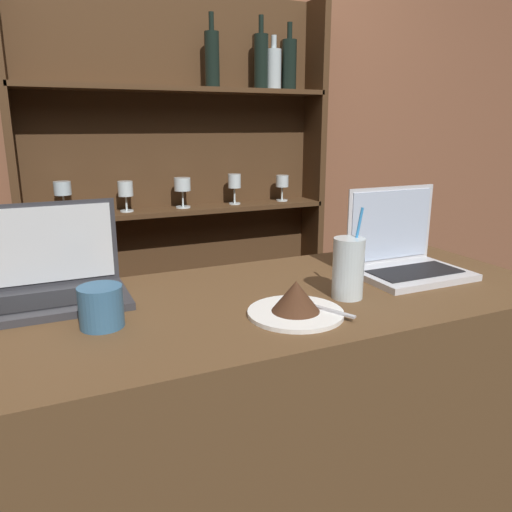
{
  "coord_description": "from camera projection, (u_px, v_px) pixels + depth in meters",
  "views": [
    {
      "loc": [
        -0.46,
        -0.76,
        1.45
      ],
      "look_at": [
        0.04,
        0.35,
        1.13
      ],
      "focal_mm": 35.0,
      "sensor_mm": 36.0,
      "label": 1
    }
  ],
  "objects": [
    {
      "name": "bar_counter",
      "position": [
        247.0,
        477.0,
        1.37
      ],
      "size": [
        1.65,
        0.63,
        1.03
      ],
      "color": "brown",
      "rests_on": "ground_plane"
    },
    {
      "name": "back_wall",
      "position": [
        142.0,
        149.0,
        2.15
      ],
      "size": [
        7.0,
        0.06,
        2.7
      ],
      "color": "brown",
      "rests_on": "ground_plane"
    },
    {
      "name": "back_shelf",
      "position": [
        184.0,
        219.0,
        2.22
      ],
      "size": [
        1.32,
        0.18,
        1.99
      ],
      "color": "#472D19",
      "rests_on": "ground_plane"
    },
    {
      "name": "laptop_near",
      "position": [
        57.0,
        280.0,
        1.22
      ],
      "size": [
        0.32,
        0.23,
        0.23
      ],
      "color": "#333338",
      "rests_on": "bar_counter"
    },
    {
      "name": "laptop_far",
      "position": [
        404.0,
        255.0,
        1.44
      ],
      "size": [
        0.3,
        0.22,
        0.25
      ],
      "color": "silver",
      "rests_on": "bar_counter"
    },
    {
      "name": "cake_plate",
      "position": [
        296.0,
        302.0,
        1.13
      ],
      "size": [
        0.22,
        0.22,
        0.08
      ],
      "color": "white",
      "rests_on": "bar_counter"
    },
    {
      "name": "water_glass",
      "position": [
        348.0,
        268.0,
        1.23
      ],
      "size": [
        0.08,
        0.08,
        0.23
      ],
      "color": "silver",
      "rests_on": "bar_counter"
    },
    {
      "name": "coffee_cup",
      "position": [
        101.0,
        307.0,
        1.06
      ],
      "size": [
        0.09,
        0.09,
        0.09
      ],
      "color": "#38668C",
      "rests_on": "bar_counter"
    }
  ]
}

